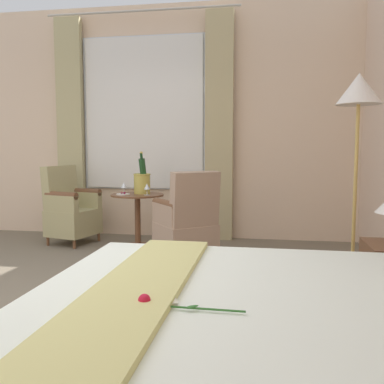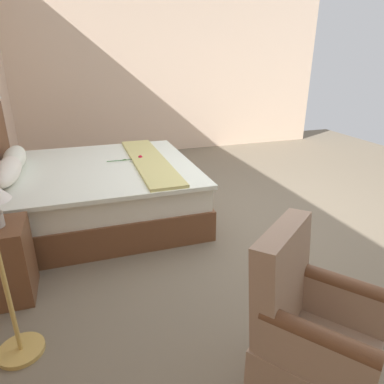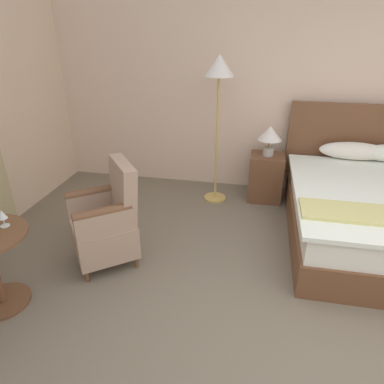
% 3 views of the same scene
% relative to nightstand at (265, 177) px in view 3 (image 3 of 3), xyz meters
% --- Properties ---
extents(ground_plane, '(8.20, 8.20, 0.00)m').
position_rel_nightstand_xyz_m(ground_plane, '(0.50, -2.46, -0.30)').
color(ground_plane, '#736654').
extents(wall_headboard_side, '(6.82, 0.12, 3.11)m').
position_rel_nightstand_xyz_m(wall_headboard_side, '(0.50, 0.42, 1.26)').
color(wall_headboard_side, beige).
rests_on(wall_headboard_side, ground).
extents(nightstand, '(0.44, 0.38, 0.60)m').
position_rel_nightstand_xyz_m(nightstand, '(0.00, 0.00, 0.00)').
color(nightstand, brown).
rests_on(nightstand, ground).
extents(bedside_lamp, '(0.29, 0.29, 0.37)m').
position_rel_nightstand_xyz_m(bedside_lamp, '(-0.00, 0.00, 0.56)').
color(bedside_lamp, '#B3AEA6').
rests_on(bedside_lamp, nightstand).
extents(floor_lamp_brass, '(0.34, 0.34, 1.77)m').
position_rel_nightstand_xyz_m(floor_lamp_brass, '(-0.63, -0.15, 1.20)').
color(floor_lamp_brass, tan).
rests_on(floor_lamp_brass, ground).
extents(wine_glass_near_edge, '(0.07, 0.07, 0.14)m').
position_rel_nightstand_xyz_m(wine_glass_near_edge, '(-1.99, -2.20, 0.46)').
color(wine_glass_near_edge, white).
rests_on(wine_glass_near_edge, side_table_round).
extents(armchair_by_window, '(0.76, 0.75, 0.98)m').
position_rel_nightstand_xyz_m(armchair_by_window, '(-1.44, -1.62, 0.12)').
color(armchair_by_window, brown).
rests_on(armchair_by_window, ground).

